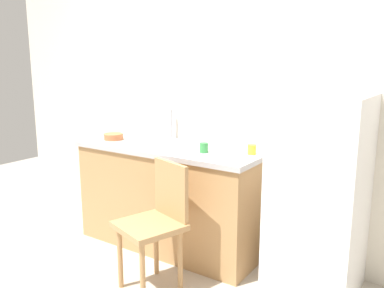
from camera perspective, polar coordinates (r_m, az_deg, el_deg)
ground_plane at (r=3.09m, az=-8.26°, el=-18.88°), size 8.00×8.00×0.00m
back_wall at (r=3.49m, az=2.25°, el=6.09°), size 4.80×0.10×2.46m
cabinet_base at (r=3.46m, az=-3.01°, el=-7.72°), size 1.58×0.60×0.84m
countertop at (r=3.34m, az=-3.09°, el=-0.56°), size 1.62×0.64×0.04m
faucet at (r=3.61m, az=-3.00°, el=2.82°), size 0.02×0.02×0.26m
refrigerator at (r=2.83m, az=17.66°, el=-7.12°), size 0.56×0.63×1.36m
chair at (r=2.81m, az=-5.08°, el=-10.71°), size 0.50×0.50×0.89m
terracotta_bowl at (r=3.65m, az=-11.11°, el=1.04°), size 0.17×0.17×0.05m
cup_yellow at (r=3.04m, az=8.52°, el=-0.78°), size 0.06×0.06×0.07m
cup_green at (r=3.07m, az=1.71°, el=-0.51°), size 0.07×0.07×0.08m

